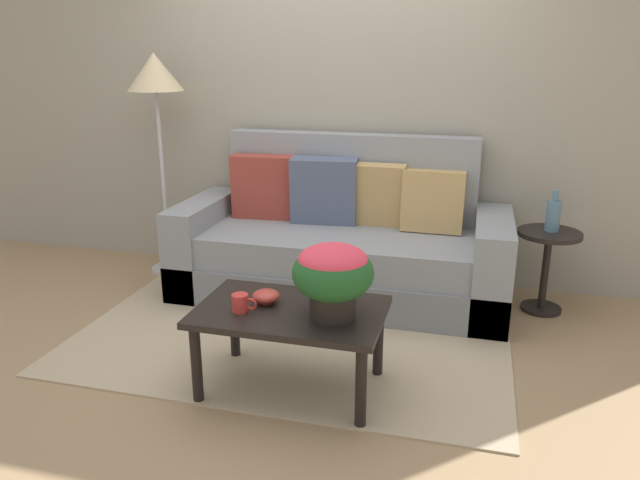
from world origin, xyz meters
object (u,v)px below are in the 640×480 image
(couch, at_px, (341,246))
(coffee_mug, at_px, (241,303))
(side_table, at_px, (547,256))
(snack_bowl, at_px, (266,296))
(potted_plant, at_px, (333,273))
(coffee_table, at_px, (290,320))
(floor_lamp, at_px, (156,86))
(table_vase, at_px, (553,215))

(couch, height_order, coffee_mug, couch)
(side_table, height_order, snack_bowl, side_table)
(snack_bowl, bearing_deg, potted_plant, -10.65)
(coffee_table, relative_size, side_table, 1.69)
(side_table, distance_m, potted_plant, 1.79)
(couch, height_order, potted_plant, couch)
(floor_lamp, height_order, table_vase, floor_lamp)
(potted_plant, xyz_separation_m, snack_bowl, (-0.36, 0.07, -0.18))
(floor_lamp, xyz_separation_m, snack_bowl, (1.30, -1.36, -0.93))
(side_table, bearing_deg, couch, -178.08)
(table_vase, bearing_deg, coffee_table, -134.38)
(coffee_mug, distance_m, table_vase, 2.13)
(coffee_table, distance_m, snack_bowl, 0.17)
(table_vase, bearing_deg, floor_lamp, 179.31)
(coffee_mug, bearing_deg, coffee_table, 22.01)
(floor_lamp, distance_m, potted_plant, 2.32)
(snack_bowl, bearing_deg, table_vase, 42.09)
(couch, bearing_deg, floor_lamp, 176.17)
(side_table, xyz_separation_m, coffee_mug, (-1.55, -1.44, 0.11))
(couch, xyz_separation_m, potted_plant, (0.26, -1.34, 0.31))
(coffee_table, bearing_deg, snack_bowl, 166.31)
(snack_bowl, relative_size, table_vase, 0.52)
(side_table, relative_size, table_vase, 2.06)
(potted_plant, xyz_separation_m, table_vase, (1.11, 1.40, -0.01))
(couch, relative_size, floor_lamp, 1.37)
(couch, height_order, snack_bowl, couch)
(coffee_table, bearing_deg, coffee_mug, -157.99)
(floor_lamp, relative_size, coffee_mug, 13.29)
(side_table, bearing_deg, snack_bowl, -138.06)
(coffee_table, distance_m, coffee_mug, 0.26)
(potted_plant, bearing_deg, table_vase, 51.52)
(couch, relative_size, table_vase, 8.47)
(coffee_table, relative_size, potted_plant, 2.40)
(snack_bowl, bearing_deg, coffee_table, -13.69)
(couch, distance_m, side_table, 1.36)
(couch, distance_m, coffee_table, 1.30)
(potted_plant, relative_size, coffee_mug, 3.11)
(side_table, height_order, potted_plant, potted_plant)
(side_table, distance_m, coffee_mug, 2.11)
(potted_plant, bearing_deg, snack_bowl, 169.35)
(table_vase, bearing_deg, side_table, -121.25)
(coffee_mug, height_order, snack_bowl, coffee_mug)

